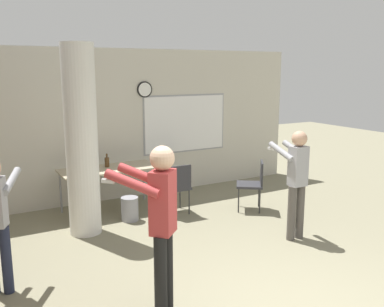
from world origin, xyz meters
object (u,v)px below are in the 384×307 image
object	(u,v)px
folding_table	(109,171)
chair_mid_room	(254,182)
chair_table_right	(177,185)
person_playing_front	(160,218)
person_playing_side	(296,176)
bottle_on_table	(107,162)

from	to	relation	value
folding_table	chair_mid_room	xyz separation A→B (m)	(2.19, -1.20, -0.20)
folding_table	chair_table_right	size ratio (longest dim) A/B	1.90
person_playing_front	person_playing_side	xyz separation A→B (m)	(2.54, 0.85, -0.09)
folding_table	chair_mid_room	bearing A→B (deg)	-28.76
folding_table	chair_table_right	distance (m)	1.20
folding_table	person_playing_side	bearing A→B (deg)	-52.63
folding_table	chair_table_right	xyz separation A→B (m)	(0.93, -0.74, -0.20)
chair_table_right	person_playing_side	distance (m)	2.08
bottle_on_table	person_playing_side	xyz separation A→B (m)	(1.92, -2.62, 0.09)
bottle_on_table	chair_table_right	distance (m)	1.30
folding_table	bottle_on_table	world-z (taller)	bottle_on_table
bottle_on_table	person_playing_front	bearing A→B (deg)	-100.09
person_playing_front	chair_mid_room	bearing A→B (deg)	37.65
bottle_on_table	chair_table_right	xyz separation A→B (m)	(0.92, -0.84, -0.34)
person_playing_side	person_playing_front	bearing A→B (deg)	-161.56
bottle_on_table	chair_mid_room	xyz separation A→B (m)	(2.19, -1.31, -0.34)
folding_table	person_playing_side	xyz separation A→B (m)	(1.92, -2.52, 0.23)
bottle_on_table	chair_mid_room	size ratio (longest dim) A/B	0.27
person_playing_side	chair_mid_room	bearing A→B (deg)	78.56
folding_table	bottle_on_table	distance (m)	0.18
person_playing_front	person_playing_side	size ratio (longest dim) A/B	1.09
chair_table_right	bottle_on_table	bearing A→B (deg)	137.66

